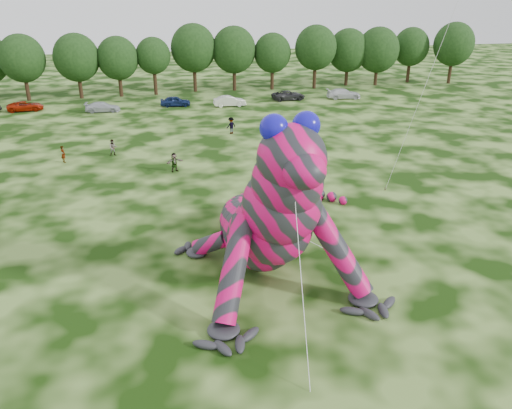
{
  "coord_description": "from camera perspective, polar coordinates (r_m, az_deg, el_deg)",
  "views": [
    {
      "loc": [
        -0.99,
        -23.21,
        14.8
      ],
      "look_at": [
        4.59,
        1.53,
        4.0
      ],
      "focal_mm": 35.0,
      "sensor_mm": 36.0,
      "label": 1
    }
  ],
  "objects": [
    {
      "name": "car_5",
      "position": [
        71.62,
        -3.05,
        11.71
      ],
      "size": [
        4.48,
        1.61,
        1.47
      ],
      "primitive_type": "imported",
      "rotation": [
        0.0,
        0.0,
        1.56
      ],
      "color": "silver",
      "rests_on": "ground"
    },
    {
      "name": "spectator_0",
      "position": [
        50.43,
        -21.18,
        5.39
      ],
      "size": [
        0.65,
        0.71,
        1.62
      ],
      "primitive_type": "imported",
      "rotation": [
        0.0,
        0.0,
        2.16
      ],
      "color": "gray",
      "rests_on": "ground"
    },
    {
      "name": "tree_6",
      "position": [
        82.21,
        -25.03,
        13.98
      ],
      "size": [
        6.52,
        5.86,
        9.49
      ],
      "primitive_type": null,
      "color": "black",
      "rests_on": "ground"
    },
    {
      "name": "tree_7",
      "position": [
        81.16,
        -19.72,
        14.67
      ],
      "size": [
        6.68,
        6.01,
        9.48
      ],
      "primitive_type": null,
      "color": "black",
      "rests_on": "ground"
    },
    {
      "name": "spectator_2",
      "position": [
        57.14,
        -2.87,
        9.01
      ],
      "size": [
        1.4,
        1.17,
        1.88
      ],
      "primitive_type": "imported",
      "rotation": [
        0.0,
        0.0,
        3.61
      ],
      "color": "gray",
      "rests_on": "ground"
    },
    {
      "name": "car_7",
      "position": [
        78.12,
        9.99,
        12.37
      ],
      "size": [
        5.31,
        2.68,
        1.48
      ],
      "primitive_type": "imported",
      "rotation": [
        0.0,
        0.0,
        1.45
      ],
      "color": "silver",
      "rests_on": "ground"
    },
    {
      "name": "tree_17",
      "position": [
        96.31,
        21.55,
        15.8
      ],
      "size": [
        6.98,
        6.28,
        10.3
      ],
      "primitive_type": null,
      "color": "black",
      "rests_on": "ground"
    },
    {
      "name": "tree_9",
      "position": [
        81.26,
        -11.58,
        15.23
      ],
      "size": [
        5.27,
        4.74,
        8.68
      ],
      "primitive_type": null,
      "color": "black",
      "rests_on": "ground"
    },
    {
      "name": "spectator_5",
      "position": [
        45.16,
        -9.32,
        4.78
      ],
      "size": [
        1.67,
        1.04,
        1.72
      ],
      "primitive_type": "imported",
      "rotation": [
        0.0,
        0.0,
        0.36
      ],
      "color": "gray",
      "rests_on": "ground"
    },
    {
      "name": "car_2",
      "position": [
        75.46,
        -24.86,
        10.17
      ],
      "size": [
        4.86,
        2.66,
        1.29
      ],
      "primitive_type": "imported",
      "rotation": [
        0.0,
        0.0,
        1.69
      ],
      "color": "#991A05",
      "rests_on": "ground"
    },
    {
      "name": "inflatable_gecko",
      "position": [
        28.14,
        -0.19,
        2.63
      ],
      "size": [
        19.14,
        21.86,
        9.95
      ],
      "primitive_type": null,
      "rotation": [
        0.0,
        0.0,
        0.13
      ],
      "color": "#CD095C",
      "rests_on": "ground"
    },
    {
      "name": "tree_15",
      "position": [
        90.64,
        13.72,
        16.13
      ],
      "size": [
        7.17,
        6.45,
        9.63
      ],
      "primitive_type": null,
      "color": "black",
      "rests_on": "ground"
    },
    {
      "name": "tree_16",
      "position": [
        95.28,
        17.22,
        16.01
      ],
      "size": [
        6.26,
        5.63,
        9.37
      ],
      "primitive_type": null,
      "color": "black",
      "rests_on": "ground"
    },
    {
      "name": "spectator_1",
      "position": [
        51.08,
        -16.02,
        6.27
      ],
      "size": [
        0.82,
        0.66,
        1.62
      ],
      "primitive_type": "imported",
      "rotation": [
        0.0,
        0.0,
        0.06
      ],
      "color": "gray",
      "rests_on": "ground"
    },
    {
      "name": "car_6",
      "position": [
        76.14,
        3.74,
        12.35
      ],
      "size": [
        5.2,
        2.78,
        1.39
      ],
      "primitive_type": "imported",
      "rotation": [
        0.0,
        0.0,
        1.67
      ],
      "color": "#28282A",
      "rests_on": "ground"
    },
    {
      "name": "tree_11",
      "position": [
        83.31,
        -2.52,
        16.32
      ],
      "size": [
        7.01,
        6.31,
        10.07
      ],
      "primitive_type": null,
      "color": "black",
      "rests_on": "ground"
    },
    {
      "name": "ground",
      "position": [
        27.55,
        -8.78,
        -9.74
      ],
      "size": [
        240.0,
        240.0,
        0.0
      ],
      "primitive_type": "plane",
      "color": "#16330A",
      "rests_on": "ground"
    },
    {
      "name": "tree_8",
      "position": [
        80.92,
        -15.44,
        14.95
      ],
      "size": [
        6.14,
        5.53,
        8.94
      ],
      "primitive_type": null,
      "color": "black",
      "rests_on": "ground"
    },
    {
      "name": "car_3",
      "position": [
        71.1,
        -17.13,
        10.6
      ],
      "size": [
        4.66,
        2.16,
        1.32
      ],
      "primitive_type": "imported",
      "rotation": [
        0.0,
        0.0,
        1.5
      ],
      "color": "#B2B7BC",
      "rests_on": "ground"
    },
    {
      "name": "car_4",
      "position": [
        72.49,
        -9.21,
        11.58
      ],
      "size": [
        4.3,
        2.03,
        1.42
      ],
      "primitive_type": "imported",
      "rotation": [
        0.0,
        0.0,
        1.49
      ],
      "color": "#11204A",
      "rests_on": "ground"
    },
    {
      "name": "spectator_3",
      "position": [
        58.12,
        5.42,
        9.07
      ],
      "size": [
        0.65,
        1.05,
        1.67
      ],
      "primitive_type": "imported",
      "rotation": [
        0.0,
        0.0,
        1.3
      ],
      "color": "gray",
      "rests_on": "ground"
    },
    {
      "name": "tree_14",
      "position": [
        89.45,
        10.44,
        16.23
      ],
      "size": [
        6.82,
        6.14,
        9.4
      ],
      "primitive_type": null,
      "color": "black",
      "rests_on": "ground"
    },
    {
      "name": "tree_10",
      "position": [
        82.77,
        -7.11,
        16.28
      ],
      "size": [
        7.09,
        6.38,
        10.5
      ],
      "primitive_type": null,
      "color": "black",
      "rests_on": "ground"
    },
    {
      "name": "tree_13",
      "position": [
        85.67,
        6.8,
        16.4
      ],
      "size": [
        6.83,
        6.15,
        10.13
      ],
      "primitive_type": null,
      "color": "black",
      "rests_on": "ground"
    },
    {
      "name": "tree_12",
      "position": [
        84.27,
        1.88,
        16.03
      ],
      "size": [
        5.99,
        5.39,
        8.97
      ],
      "primitive_type": null,
      "color": "black",
      "rests_on": "ground"
    }
  ]
}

